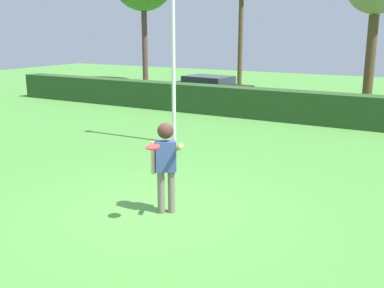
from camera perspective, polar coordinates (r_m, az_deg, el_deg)
ground_plane at (r=9.03m, az=-4.38°, el=-8.45°), size 60.00×60.00×0.00m
person at (r=8.65m, az=-3.26°, el=-1.71°), size 0.81×0.56×1.77m
frisbee at (r=8.02m, az=-4.91°, el=-0.36°), size 0.25×0.25×0.05m
lamppost at (r=14.01m, az=-2.35°, el=12.96°), size 0.24×0.24×5.76m
hedge_row at (r=17.97m, az=14.06°, el=4.44°), size 29.42×0.90×1.18m
parked_car_black at (r=22.74m, az=2.03°, el=7.02°), size 4.38×2.23×1.25m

